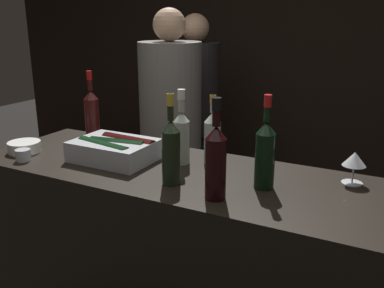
% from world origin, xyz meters
% --- Properties ---
extents(wall_back_chalkboard, '(6.40, 0.06, 2.80)m').
position_xyz_m(wall_back_chalkboard, '(0.00, 2.43, 1.40)').
color(wall_back_chalkboard, black).
rests_on(wall_back_chalkboard, ground_plane).
extents(bar_counter, '(2.00, 0.64, 0.97)m').
position_xyz_m(bar_counter, '(0.00, 0.32, 0.49)').
color(bar_counter, black).
rests_on(bar_counter, ground_plane).
extents(ice_bin_with_bottles, '(0.37, 0.27, 0.11)m').
position_xyz_m(ice_bin_with_bottles, '(-0.38, 0.31, 1.03)').
color(ice_bin_with_bottles, '#B7BABF').
rests_on(ice_bin_with_bottles, bar_counter).
extents(bowl_white, '(0.16, 0.16, 0.05)m').
position_xyz_m(bowl_white, '(-0.86, 0.20, 1.00)').
color(bowl_white, silver).
rests_on(bowl_white, bar_counter).
extents(wine_glass, '(0.09, 0.09, 0.13)m').
position_xyz_m(wine_glass, '(0.65, 0.52, 1.07)').
color(wine_glass, silver).
rests_on(wine_glass, bar_counter).
extents(candle_votive, '(0.07, 0.07, 0.05)m').
position_xyz_m(candle_votive, '(-0.76, 0.10, 1.00)').
color(candle_votive, silver).
rests_on(candle_votive, bar_counter).
extents(champagne_bottle, '(0.07, 0.07, 0.37)m').
position_xyz_m(champagne_bottle, '(-0.00, 0.18, 1.12)').
color(champagne_bottle, black).
rests_on(champagne_bottle, bar_counter).
extents(rose_wine_bottle, '(0.08, 0.08, 0.32)m').
position_xyz_m(rose_wine_bottle, '(0.04, 0.48, 1.10)').
color(rose_wine_bottle, '#B2B7AD').
rests_on(rose_wine_bottle, bar_counter).
extents(red_wine_bottle_black_foil, '(0.08, 0.08, 0.38)m').
position_xyz_m(red_wine_bottle_black_foil, '(0.22, 0.13, 1.13)').
color(red_wine_bottle_black_foil, black).
rests_on(red_wine_bottle_black_foil, bar_counter).
extents(red_wine_bottle_tall, '(0.08, 0.08, 0.38)m').
position_xyz_m(red_wine_bottle_tall, '(-0.69, 0.51, 1.12)').
color(red_wine_bottle_tall, '#380F0F').
rests_on(red_wine_bottle_tall, bar_counter).
extents(red_wine_bottle_burgundy, '(0.08, 0.08, 0.37)m').
position_xyz_m(red_wine_bottle_burgundy, '(0.34, 0.31, 1.12)').
color(red_wine_bottle_burgundy, black).
rests_on(red_wine_bottle_burgundy, bar_counter).
extents(white_wine_bottle, '(0.07, 0.07, 0.34)m').
position_xyz_m(white_wine_bottle, '(-0.08, 0.42, 1.11)').
color(white_wine_bottle, '#9EA899').
rests_on(white_wine_bottle, bar_counter).
extents(person_in_hoodie, '(0.41, 0.41, 1.68)m').
position_xyz_m(person_in_hoodie, '(-0.61, 1.21, 0.92)').
color(person_in_hoodie, black).
rests_on(person_in_hoodie, ground_plane).
extents(person_blond_tee, '(0.38, 0.38, 1.64)m').
position_xyz_m(person_blond_tee, '(-0.68, 1.70, 0.91)').
color(person_blond_tee, black).
rests_on(person_blond_tee, ground_plane).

